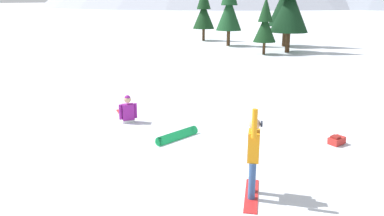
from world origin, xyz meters
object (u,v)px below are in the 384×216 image
(backpack_red, at_px, (337,140))
(pine_tree_tall, at_px, (290,2))
(pine_tree_broad, at_px, (229,7))
(pine_tree_slender, at_px, (204,11))
(snowboarder_midground, at_px, (127,112))
(loose_snowboard_near_right, at_px, (177,135))
(snowboarder_foreground, at_px, (253,155))
(pine_tree_young, at_px, (265,23))

(backpack_red, height_order, pine_tree_tall, pine_tree_tall)
(pine_tree_broad, bearing_deg, pine_tree_slender, 141.94)
(snowboarder_midground, height_order, pine_tree_slender, pine_tree_slender)
(loose_snowboard_near_right, bearing_deg, snowboarder_foreground, -36.38)
(snowboarder_midground, height_order, pine_tree_tall, pine_tree_tall)
(pine_tree_broad, height_order, pine_tree_slender, pine_tree_broad)
(loose_snowboard_near_right, height_order, backpack_red, backpack_red)
(loose_snowboard_near_right, height_order, pine_tree_tall, pine_tree_tall)
(pine_tree_slender, bearing_deg, pine_tree_tall, -27.40)
(snowboarder_foreground, relative_size, pine_tree_young, 0.47)
(snowboarder_foreground, height_order, snowboarder_midground, snowboarder_foreground)
(snowboarder_foreground, xyz_separation_m, pine_tree_broad, (-11.09, 26.02, 2.49))
(snowboarder_midground, xyz_separation_m, backpack_red, (6.85, 0.95, -0.21))
(pine_tree_slender, xyz_separation_m, pine_tree_tall, (9.95, -5.16, 0.92))
(snowboarder_foreground, height_order, pine_tree_broad, pine_tree_broad)
(pine_tree_tall, bearing_deg, backpack_red, -72.20)
(pine_tree_broad, xyz_separation_m, pine_tree_young, (4.63, -4.13, -1.09))
(pine_tree_tall, bearing_deg, snowboarder_foreground, -77.84)
(loose_snowboard_near_right, relative_size, pine_tree_broad, 0.27)
(loose_snowboard_near_right, bearing_deg, pine_tree_tall, 95.31)
(snowboarder_midground, xyz_separation_m, loose_snowboard_near_right, (2.48, -0.84, -0.20))
(pine_tree_young, bearing_deg, snowboarder_foreground, -73.54)
(pine_tree_slender, height_order, pine_tree_young, pine_tree_slender)
(loose_snowboard_near_right, distance_m, pine_tree_tall, 22.11)
(backpack_red, height_order, pine_tree_slender, pine_tree_slender)
(pine_tree_broad, relative_size, pine_tree_young, 1.46)
(snowboarder_foreground, relative_size, pine_tree_slender, 0.37)
(backpack_red, distance_m, pine_tree_broad, 25.34)
(snowboarder_midground, bearing_deg, pine_tree_broad, 103.43)
(snowboarder_foreground, bearing_deg, backpack_red, 73.59)
(pine_tree_broad, bearing_deg, loose_snowboard_near_right, -71.48)
(pine_tree_slender, bearing_deg, pine_tree_young, -40.07)
(snowboarder_midground, relative_size, pine_tree_young, 0.36)
(pine_tree_broad, height_order, pine_tree_tall, pine_tree_tall)
(pine_tree_tall, bearing_deg, loose_snowboard_near_right, -84.69)
(pine_tree_slender, relative_size, pine_tree_young, 1.28)
(loose_snowboard_near_right, xyz_separation_m, pine_tree_tall, (-2.02, 21.69, 3.81))
(snowboarder_foreground, distance_m, pine_tree_slender, 32.93)
(backpack_red, relative_size, pine_tree_young, 0.13)
(loose_snowboard_near_right, relative_size, backpack_red, 3.11)
(snowboarder_foreground, bearing_deg, pine_tree_slender, 117.41)
(snowboarder_midground, distance_m, pine_tree_young, 18.85)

